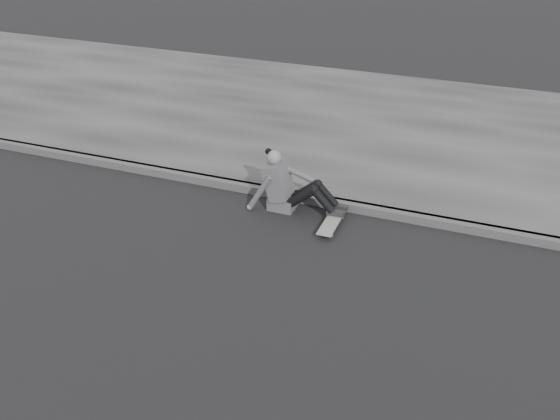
{
  "coord_description": "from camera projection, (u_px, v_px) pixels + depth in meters",
  "views": [
    {
      "loc": [
        1.65,
        -4.93,
        4.35
      ],
      "look_at": [
        -0.76,
        1.4,
        0.5
      ],
      "focal_mm": 40.0,
      "sensor_mm": 36.0,
      "label": 1
    }
  ],
  "objects": [
    {
      "name": "skateboard",
      "position": [
        332.0,
        222.0,
        8.37
      ],
      "size": [
        0.2,
        0.78,
        0.09
      ],
      "color": "gray",
      "rests_on": "ground"
    },
    {
      "name": "curb",
      "position": [
        360.0,
        208.0,
        8.73
      ],
      "size": [
        24.0,
        0.16,
        0.12
      ],
      "primitive_type": "cube",
      "color": "#4A4A4A",
      "rests_on": "ground"
    },
    {
      "name": "seated_woman",
      "position": [
        287.0,
        186.0,
        8.66
      ],
      "size": [
        1.38,
        0.46,
        0.88
      ],
      "color": "#515153",
      "rests_on": "ground"
    },
    {
      "name": "sidewalk",
      "position": [
        403.0,
        131.0,
        11.18
      ],
      "size": [
        24.0,
        6.0,
        0.12
      ],
      "primitive_type": "cube",
      "color": "#3D3D3D",
      "rests_on": "ground"
    },
    {
      "name": "ground",
      "position": [
        300.0,
        323.0,
        6.66
      ],
      "size": [
        80.0,
        80.0,
        0.0
      ],
      "primitive_type": "plane",
      "color": "black",
      "rests_on": "ground"
    }
  ]
}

